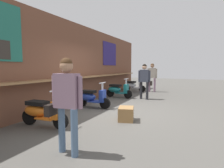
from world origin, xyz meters
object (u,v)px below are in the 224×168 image
at_px(scooter_teal, 117,90).
at_px(shopper_passing, 66,96).
at_px(scooter_silver, 133,85).
at_px(shopper_browsing, 145,78).
at_px(scooter_orange, 42,111).
at_px(merchandise_crate, 126,114).
at_px(shopper_with_handbag, 152,74).
at_px(scooter_blue, 91,97).

distance_m(scooter_teal, shopper_passing, 5.97).
bearing_deg(shopper_passing, scooter_silver, -178.12).
height_order(shopper_browsing, shopper_passing, shopper_passing).
distance_m(scooter_orange, shopper_browsing, 5.19).
height_order(scooter_teal, merchandise_crate, scooter_teal).
bearing_deg(shopper_passing, merchandise_crate, 165.54).
distance_m(shopper_with_handbag, shopper_browsing, 2.72).
distance_m(scooter_blue, shopper_with_handbag, 5.45).
xyz_separation_m(shopper_with_handbag, shopper_passing, (-8.57, -0.47, -0.05)).
bearing_deg(shopper_passing, scooter_orange, -128.67).
bearing_deg(shopper_with_handbag, scooter_blue, -20.41).
bearing_deg(scooter_silver, scooter_teal, -90.59).
xyz_separation_m(shopper_passing, merchandise_crate, (2.28, -0.22, -0.83)).
relative_size(scooter_blue, shopper_with_handbag, 0.80).
bearing_deg(merchandise_crate, shopper_with_handbag, 6.35).
bearing_deg(scooter_orange, shopper_with_handbag, 77.97).
relative_size(scooter_orange, shopper_browsing, 0.85).
relative_size(scooter_orange, merchandise_crate, 2.71).
height_order(scooter_teal, shopper_passing, shopper_passing).
bearing_deg(shopper_browsing, scooter_orange, 157.43).
xyz_separation_m(scooter_orange, scooter_blue, (2.38, 0.00, 0.00)).
distance_m(scooter_teal, scooter_silver, 2.43).
bearing_deg(shopper_browsing, shopper_passing, 174.51).
height_order(scooter_blue, scooter_silver, same).
relative_size(shopper_with_handbag, merchandise_crate, 3.37).
distance_m(scooter_teal, shopper_browsing, 1.48).
bearing_deg(merchandise_crate, shopper_browsing, 6.87).
bearing_deg(shopper_with_handbag, shopper_browsing, -3.32).
bearing_deg(scooter_blue, shopper_with_handbag, 77.77).
height_order(scooter_orange, shopper_with_handbag, shopper_with_handbag).
bearing_deg(scooter_teal, shopper_with_handbag, 73.28).
bearing_deg(scooter_teal, scooter_orange, -86.02).
height_order(scooter_orange, shopper_passing, shopper_passing).
distance_m(scooter_silver, shopper_passing, 8.33).
relative_size(shopper_browsing, shopper_passing, 0.99).
bearing_deg(shopper_browsing, scooter_silver, 22.76).
relative_size(scooter_silver, shopper_passing, 0.84).
distance_m(scooter_blue, shopper_passing, 3.67).
height_order(scooter_silver, merchandise_crate, scooter_silver).
relative_size(scooter_silver, shopper_with_handbag, 0.80).
bearing_deg(shopper_passing, shopper_browsing, 173.17).
bearing_deg(shopper_with_handbag, scooter_silver, -78.08).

